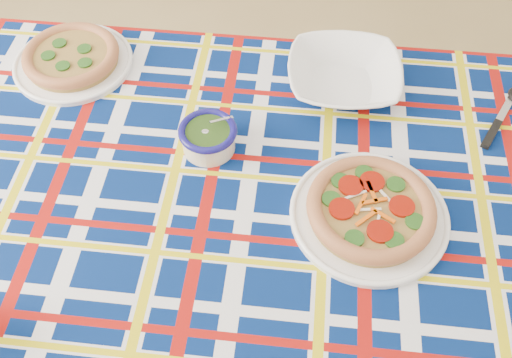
# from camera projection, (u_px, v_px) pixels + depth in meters

# --- Properties ---
(dining_table) EXTENTS (1.61, 1.06, 0.73)m
(dining_table) POSITION_uv_depth(u_px,v_px,m) (284.00, 220.00, 1.20)
(dining_table) COLOR brown
(dining_table) RESTS_ON floor
(tablecloth) EXTENTS (1.64, 1.10, 0.10)m
(tablecloth) POSITION_uv_depth(u_px,v_px,m) (285.00, 214.00, 1.19)
(tablecloth) COLOR #041A52
(tablecloth) RESTS_ON dining_table
(main_focaccia_plate) EXTENTS (0.34, 0.34, 0.06)m
(main_focaccia_plate) POSITION_uv_depth(u_px,v_px,m) (371.00, 209.00, 1.09)
(main_focaccia_plate) COLOR olive
(main_focaccia_plate) RESTS_ON tablecloth
(pesto_bowl) EXTENTS (0.13, 0.13, 0.07)m
(pesto_bowl) POSITION_uv_depth(u_px,v_px,m) (208.00, 136.00, 1.20)
(pesto_bowl) COLOR #19320D
(pesto_bowl) RESTS_ON tablecloth
(serving_bowl) EXTENTS (0.26, 0.26, 0.06)m
(serving_bowl) POSITION_uv_depth(u_px,v_px,m) (344.00, 77.00, 1.31)
(serving_bowl) COLOR white
(serving_bowl) RESTS_ON tablecloth
(second_focaccia_plate) EXTENTS (0.33, 0.33, 0.05)m
(second_focaccia_plate) POSITION_uv_depth(u_px,v_px,m) (71.00, 56.00, 1.36)
(second_focaccia_plate) COLOR olive
(second_focaccia_plate) RESTS_ON tablecloth
(table_knife) EXTENTS (0.13, 0.21, 0.01)m
(table_knife) POSITION_uv_depth(u_px,v_px,m) (507.00, 106.00, 1.29)
(table_knife) COLOR silver
(table_knife) RESTS_ON tablecloth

